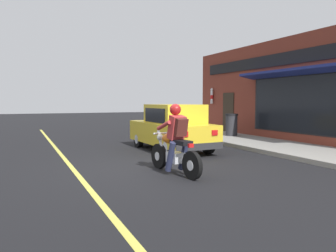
# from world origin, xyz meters

# --- Properties ---
(ground_plane) EXTENTS (80.00, 80.00, 0.00)m
(ground_plane) POSITION_xyz_m (0.00, 0.00, 0.00)
(ground_plane) COLOR black
(sidewalk_curb) EXTENTS (2.60, 22.00, 0.14)m
(sidewalk_curb) POSITION_xyz_m (5.35, 3.00, 0.07)
(sidewalk_curb) COLOR gray
(sidewalk_curb) RESTS_ON ground
(lane_stripe) EXTENTS (0.12, 19.80, 0.01)m
(lane_stripe) POSITION_xyz_m (-1.80, 3.00, 0.00)
(lane_stripe) COLOR #D1C64C
(lane_stripe) RESTS_ON ground
(storefront_building) EXTENTS (1.25, 11.35, 4.20)m
(storefront_building) POSITION_xyz_m (6.87, 2.86, 2.11)
(storefront_building) COLOR maroon
(storefront_building) RESTS_ON ground
(motorcycle_with_rider) EXTENTS (0.63, 2.02, 1.62)m
(motorcycle_with_rider) POSITION_xyz_m (0.27, -0.91, 0.68)
(motorcycle_with_rider) COLOR black
(motorcycle_with_rider) RESTS_ON ground
(car_hatchback) EXTENTS (1.75, 3.83, 1.57)m
(car_hatchback) POSITION_xyz_m (1.75, 2.37, 0.77)
(car_hatchback) COLOR black
(car_hatchback) RESTS_ON ground
(trash_bin) EXTENTS (0.56, 0.56, 0.98)m
(trash_bin) POSITION_xyz_m (5.67, 4.41, 0.64)
(trash_bin) COLOR #2D2D33
(trash_bin) RESTS_ON sidewalk_curb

